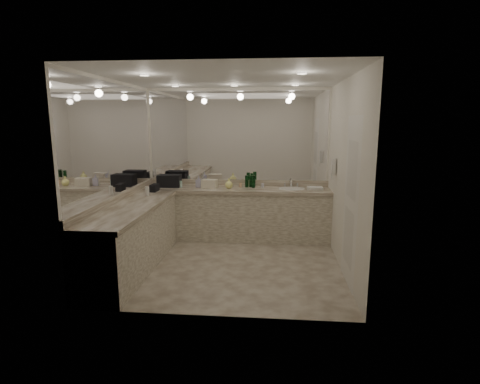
# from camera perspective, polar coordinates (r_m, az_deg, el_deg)

# --- Properties ---
(floor) EXTENTS (3.20, 3.20, 0.00)m
(floor) POSITION_cam_1_polar(r_m,az_deg,el_deg) (5.54, -1.83, -10.79)
(floor) COLOR #C0B5A2
(floor) RESTS_ON ground
(ceiling) EXTENTS (3.20, 3.20, 0.00)m
(ceiling) POSITION_cam_1_polar(r_m,az_deg,el_deg) (5.18, -2.00, 17.04)
(ceiling) COLOR white
(ceiling) RESTS_ON floor
(wall_back) EXTENTS (3.20, 0.02, 2.60)m
(wall_back) POSITION_cam_1_polar(r_m,az_deg,el_deg) (6.68, -0.35, 4.45)
(wall_back) COLOR silver
(wall_back) RESTS_ON floor
(wall_left) EXTENTS (0.02, 3.00, 2.60)m
(wall_left) POSITION_cam_1_polar(r_m,az_deg,el_deg) (5.62, -18.33, 2.72)
(wall_left) COLOR silver
(wall_left) RESTS_ON floor
(wall_right) EXTENTS (0.02, 3.00, 2.60)m
(wall_right) POSITION_cam_1_polar(r_m,az_deg,el_deg) (5.25, 15.70, 2.34)
(wall_right) COLOR silver
(wall_right) RESTS_ON floor
(vanity_back_base) EXTENTS (3.20, 0.60, 0.84)m
(vanity_back_base) POSITION_cam_1_polar(r_m,az_deg,el_deg) (6.54, -0.59, -3.52)
(vanity_back_base) COLOR silver
(vanity_back_base) RESTS_ON floor
(vanity_back_top) EXTENTS (3.20, 0.64, 0.06)m
(vanity_back_top) POSITION_cam_1_polar(r_m,az_deg,el_deg) (6.44, -0.60, 0.34)
(vanity_back_top) COLOR beige
(vanity_back_top) RESTS_ON vanity_back_base
(vanity_left_base) EXTENTS (0.60, 2.40, 0.84)m
(vanity_left_base) POSITION_cam_1_polar(r_m,az_deg,el_deg) (5.43, -16.11, -6.96)
(vanity_left_base) COLOR silver
(vanity_left_base) RESTS_ON floor
(vanity_left_top) EXTENTS (0.64, 2.42, 0.06)m
(vanity_left_top) POSITION_cam_1_polar(r_m,az_deg,el_deg) (5.31, -16.26, -2.33)
(vanity_left_top) COLOR beige
(vanity_left_top) RESTS_ON vanity_left_base
(backsplash_back) EXTENTS (3.20, 0.04, 0.10)m
(backsplash_back) POSITION_cam_1_polar(r_m,az_deg,el_deg) (6.71, -0.36, 1.46)
(backsplash_back) COLOR beige
(backsplash_back) RESTS_ON vanity_back_top
(backsplash_left) EXTENTS (0.04, 3.00, 0.10)m
(backsplash_left) POSITION_cam_1_polar(r_m,az_deg,el_deg) (5.67, -17.94, -0.78)
(backsplash_left) COLOR beige
(backsplash_left) RESTS_ON vanity_left_top
(mirror_back) EXTENTS (3.12, 0.01, 1.55)m
(mirror_back) POSITION_cam_1_polar(r_m,az_deg,el_deg) (6.63, -0.36, 8.52)
(mirror_back) COLOR white
(mirror_back) RESTS_ON wall_back
(mirror_left) EXTENTS (0.01, 2.92, 1.55)m
(mirror_left) POSITION_cam_1_polar(r_m,az_deg,el_deg) (5.58, -18.51, 7.56)
(mirror_left) COLOR white
(mirror_left) RESTS_ON wall_left
(sink) EXTENTS (0.44, 0.44, 0.03)m
(sink) POSITION_cam_1_polar(r_m,az_deg,el_deg) (6.42, 7.87, 0.44)
(sink) COLOR white
(sink) RESTS_ON vanity_back_top
(faucet) EXTENTS (0.24, 0.16, 0.14)m
(faucet) POSITION_cam_1_polar(r_m,az_deg,el_deg) (6.61, 7.80, 1.40)
(faucet) COLOR silver
(faucet) RESTS_ON vanity_back_top
(wall_phone) EXTENTS (0.06, 0.10, 0.24)m
(wall_phone) POSITION_cam_1_polar(r_m,az_deg,el_deg) (5.92, 14.08, 3.81)
(wall_phone) COLOR white
(wall_phone) RESTS_ON wall_right
(door) EXTENTS (0.02, 0.82, 2.10)m
(door) POSITION_cam_1_polar(r_m,az_deg,el_deg) (4.81, 16.47, -1.47)
(door) COLOR white
(door) RESTS_ON wall_right
(black_toiletry_bag) EXTENTS (0.40, 0.25, 0.22)m
(black_toiletry_bag) POSITION_cam_1_polar(r_m,az_deg,el_deg) (6.66, -10.72, 1.74)
(black_toiletry_bag) COLOR black
(black_toiletry_bag) RESTS_ON vanity_back_top
(black_bag_spill) EXTENTS (0.11, 0.22, 0.12)m
(black_bag_spill) POSITION_cam_1_polar(r_m,az_deg,el_deg) (6.28, -12.89, 0.62)
(black_bag_spill) COLOR black
(black_bag_spill) RESTS_ON vanity_left_top
(cream_cosmetic_case) EXTENTS (0.27, 0.19, 0.15)m
(cream_cosmetic_case) POSITION_cam_1_polar(r_m,az_deg,el_deg) (6.45, -4.69, 1.25)
(cream_cosmetic_case) COLOR beige
(cream_cosmetic_case) RESTS_ON vanity_back_top
(hand_towel) EXTENTS (0.26, 0.17, 0.04)m
(hand_towel) POSITION_cam_1_polar(r_m,az_deg,el_deg) (6.43, 11.35, 0.59)
(hand_towel) COLOR white
(hand_towel) RESTS_ON vanity_back_top
(lotion_left) EXTENTS (0.06, 0.06, 0.15)m
(lotion_left) POSITION_cam_1_polar(r_m,az_deg,el_deg) (5.93, -13.97, 0.14)
(lotion_left) COLOR white
(lotion_left) RESTS_ON vanity_left_top
(soap_bottle_a) EXTENTS (0.09, 0.09, 0.18)m
(soap_bottle_a) POSITION_cam_1_polar(r_m,az_deg,el_deg) (6.57, -6.44, 1.56)
(soap_bottle_a) COLOR white
(soap_bottle_a) RESTS_ON vanity_back_top
(soap_bottle_b) EXTENTS (0.10, 0.10, 0.20)m
(soap_bottle_b) POSITION_cam_1_polar(r_m,az_deg,el_deg) (6.54, -6.31, 1.61)
(soap_bottle_b) COLOR silver
(soap_bottle_b) RESTS_ON vanity_back_top
(soap_bottle_c) EXTENTS (0.17, 0.17, 0.17)m
(soap_bottle_c) POSITION_cam_1_polar(r_m,az_deg,el_deg) (6.40, -1.71, 1.33)
(soap_bottle_c) COLOR #FFFD8C
(soap_bottle_c) RESTS_ON vanity_back_top
(green_bottle_0) EXTENTS (0.06, 0.06, 0.20)m
(green_bottle_0) POSITION_cam_1_polar(r_m,az_deg,el_deg) (6.53, 1.68, 1.63)
(green_bottle_0) COLOR #0F491B
(green_bottle_0) RESTS_ON vanity_back_top
(green_bottle_1) EXTENTS (0.06, 0.06, 0.22)m
(green_bottle_1) POSITION_cam_1_polar(r_m,az_deg,el_deg) (6.46, 2.07, 1.62)
(green_bottle_1) COLOR #0F491B
(green_bottle_1) RESTS_ON vanity_back_top
(green_bottle_2) EXTENTS (0.06, 0.06, 0.20)m
(green_bottle_2) POSITION_cam_1_polar(r_m,az_deg,el_deg) (6.51, 1.04, 1.63)
(green_bottle_2) COLOR #0F491B
(green_bottle_2) RESTS_ON vanity_back_top
(amenity_bottle_0) EXTENTS (0.06, 0.06, 0.07)m
(amenity_bottle_0) POSITION_cam_1_polar(r_m,az_deg,el_deg) (6.51, 2.08, 1.02)
(amenity_bottle_0) COLOR silver
(amenity_bottle_0) RESTS_ON vanity_back_top
(amenity_bottle_1) EXTENTS (0.05, 0.05, 0.07)m
(amenity_bottle_1) POSITION_cam_1_polar(r_m,az_deg,el_deg) (6.49, 3.48, 1.01)
(amenity_bottle_1) COLOR silver
(amenity_bottle_1) RESTS_ON vanity_back_top
(amenity_bottle_2) EXTENTS (0.05, 0.05, 0.10)m
(amenity_bottle_2) POSITION_cam_1_polar(r_m,az_deg,el_deg) (6.62, -6.12, 1.29)
(amenity_bottle_2) COLOR silver
(amenity_bottle_2) RESTS_ON vanity_back_top
(amenity_bottle_3) EXTENTS (0.05, 0.05, 0.08)m
(amenity_bottle_3) POSITION_cam_1_polar(r_m,az_deg,el_deg) (6.50, 0.09, 1.07)
(amenity_bottle_3) COLOR #E0B28C
(amenity_bottle_3) RESTS_ON vanity_back_top
(amenity_bottle_4) EXTENTS (0.05, 0.05, 0.11)m
(amenity_bottle_4) POSITION_cam_1_polar(r_m,az_deg,el_deg) (6.58, -9.00, 1.20)
(amenity_bottle_4) COLOR silver
(amenity_bottle_4) RESTS_ON vanity_back_top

